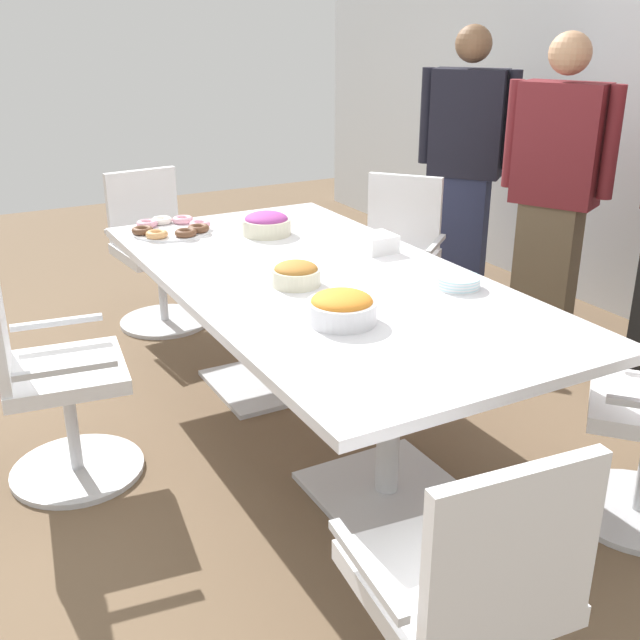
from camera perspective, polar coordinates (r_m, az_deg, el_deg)
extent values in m
cube|color=brown|center=(3.54, 0.00, -8.36)|extent=(10.00, 10.00, 0.01)
cube|color=silver|center=(3.23, 0.00, 2.96)|extent=(2.40, 1.20, 0.04)
cube|color=silver|center=(3.97, -3.82, -4.62)|extent=(0.56, 0.56, 0.02)
cylinder|color=silver|center=(3.82, -3.96, 0.18)|extent=(0.09, 0.09, 0.69)
cube|color=silver|center=(3.13, 4.94, -12.51)|extent=(0.56, 0.56, 0.02)
cylinder|color=silver|center=(2.95, 5.17, -6.77)|extent=(0.09, 0.09, 0.69)
cylinder|color=silver|center=(4.58, 5.23, -0.90)|extent=(0.76, 0.76, 0.02)
cylinder|color=silver|center=(4.50, 5.32, 1.62)|extent=(0.05, 0.05, 0.41)
cube|color=white|center=(4.43, 5.43, 4.45)|extent=(0.65, 0.65, 0.06)
cube|color=white|center=(4.56, 6.29, 8.06)|extent=(0.36, 0.31, 0.42)
cube|color=silver|center=(4.34, 8.60, 5.58)|extent=(0.26, 0.30, 0.02)
cube|color=silver|center=(4.46, 2.45, 6.28)|extent=(0.26, 0.30, 0.02)
cylinder|color=silver|center=(4.82, -11.44, -0.08)|extent=(0.59, 0.59, 0.02)
cylinder|color=silver|center=(4.74, -11.63, 2.33)|extent=(0.05, 0.05, 0.41)
cube|color=white|center=(4.67, -11.84, 5.02)|extent=(0.50, 0.50, 0.06)
cube|color=white|center=(4.80, -13.05, 8.34)|extent=(0.08, 0.44, 0.42)
cube|color=silver|center=(4.73, -9.21, 6.93)|extent=(0.37, 0.06, 0.02)
cube|color=silver|center=(4.56, -14.80, 5.91)|extent=(0.37, 0.06, 0.02)
cylinder|color=silver|center=(3.40, -17.53, -10.53)|extent=(0.61, 0.61, 0.02)
cylinder|color=silver|center=(3.30, -17.95, -7.36)|extent=(0.05, 0.05, 0.41)
cube|color=white|center=(3.19, -18.43, -3.70)|extent=(0.52, 0.52, 0.06)
cube|color=silver|center=(3.37, -18.96, -0.17)|extent=(0.08, 0.37, 0.02)
cube|color=silver|center=(2.92, -18.38, -3.53)|extent=(0.08, 0.37, 0.02)
cube|color=white|center=(2.05, 9.86, -18.55)|extent=(0.50, 0.50, 0.06)
cube|color=white|center=(1.77, 14.15, -16.46)|extent=(0.08, 0.44, 0.42)
cube|color=silver|center=(1.87, 3.44, -17.91)|extent=(0.37, 0.07, 0.02)
cube|color=silver|center=(2.10, 15.90, -13.92)|extent=(0.37, 0.07, 0.02)
cylinder|color=silver|center=(3.25, 22.51, -12.93)|extent=(0.76, 0.76, 0.02)
cube|color=#232842|center=(5.12, 10.36, 5.99)|extent=(0.37, 0.36, 0.82)
cube|color=black|center=(4.97, 10.94, 14.14)|extent=(0.48, 0.45, 0.65)
sphere|color=brown|center=(4.93, 11.34, 19.49)|extent=(0.22, 0.22, 0.22)
cylinder|color=black|center=(4.92, 14.07, 14.20)|extent=(0.11, 0.11, 0.58)
cylinder|color=black|center=(5.03, 7.92, 14.78)|extent=(0.11, 0.11, 0.58)
cube|color=brown|center=(4.53, 16.36, 3.30)|extent=(0.38, 0.32, 0.81)
cube|color=maroon|center=(4.37, 17.38, 12.33)|extent=(0.49, 0.39, 0.64)
sphere|color=tan|center=(4.32, 18.09, 18.32)|extent=(0.22, 0.22, 0.22)
cylinder|color=maroon|center=(4.29, 20.83, 12.19)|extent=(0.11, 0.11, 0.58)
cylinder|color=maroon|center=(4.45, 14.13, 13.24)|extent=(0.11, 0.11, 0.58)
cylinder|color=beige|center=(3.11, -1.79, 3.21)|extent=(0.20, 0.20, 0.07)
ellipsoid|color=#AD702D|center=(3.10, -1.80, 3.81)|extent=(0.18, 0.18, 0.06)
cylinder|color=white|center=(2.73, 1.63, 0.63)|extent=(0.25, 0.25, 0.08)
ellipsoid|color=orange|center=(2.72, 1.64, 1.41)|extent=(0.22, 0.22, 0.07)
cylinder|color=beige|center=(3.85, -3.99, 6.93)|extent=(0.24, 0.24, 0.08)
ellipsoid|color=#9E3D8E|center=(3.84, -4.01, 7.49)|extent=(0.21, 0.21, 0.07)
cylinder|color=white|center=(3.96, -10.98, 6.51)|extent=(0.39, 0.39, 0.01)
torus|color=brown|center=(3.83, -9.94, 6.40)|extent=(0.11, 0.11, 0.03)
torus|color=brown|center=(3.90, -9.01, 6.74)|extent=(0.11, 0.11, 0.03)
torus|color=pink|center=(3.98, -8.92, 7.04)|extent=(0.11, 0.11, 0.03)
torus|color=pink|center=(4.08, -10.16, 7.35)|extent=(0.11, 0.11, 0.03)
torus|color=white|center=(4.09, -11.67, 7.26)|extent=(0.11, 0.11, 0.03)
torus|color=pink|center=(4.04, -12.72, 6.99)|extent=(0.11, 0.11, 0.03)
torus|color=brown|center=(3.91, -13.04, 6.50)|extent=(0.11, 0.11, 0.03)
torus|color=tan|center=(3.83, -12.03, 6.26)|extent=(0.11, 0.11, 0.03)
cylinder|color=white|center=(3.14, 10.16, 2.44)|extent=(0.18, 0.18, 0.01)
cylinder|color=silver|center=(3.13, 10.16, 2.54)|extent=(0.18, 0.18, 0.01)
cylinder|color=white|center=(3.13, 10.17, 2.64)|extent=(0.18, 0.18, 0.01)
cylinder|color=silver|center=(3.13, 10.18, 2.75)|extent=(0.18, 0.18, 0.01)
cylinder|color=white|center=(3.13, 10.18, 2.85)|extent=(0.18, 0.18, 0.01)
cylinder|color=silver|center=(3.13, 10.19, 2.96)|extent=(0.18, 0.18, 0.01)
cylinder|color=white|center=(3.12, 10.20, 3.06)|extent=(0.18, 0.18, 0.01)
cylinder|color=silver|center=(3.12, 10.21, 3.16)|extent=(0.18, 0.18, 0.01)
cube|color=white|center=(3.56, 4.27, 5.73)|extent=(0.15, 0.15, 0.08)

